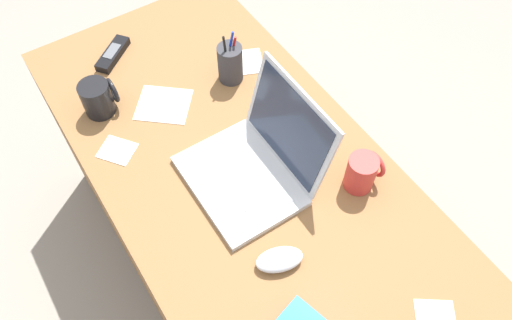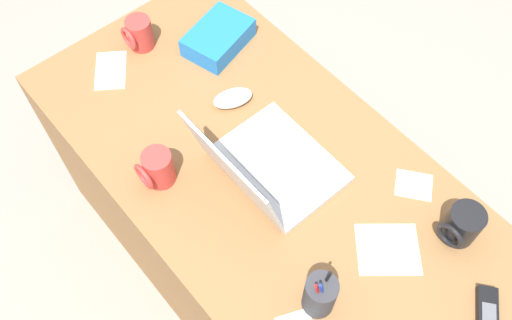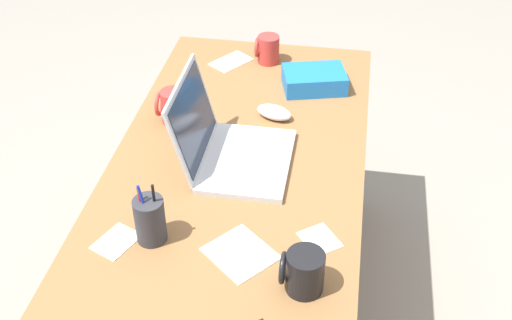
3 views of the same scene
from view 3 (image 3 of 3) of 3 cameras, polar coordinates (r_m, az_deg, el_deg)
desk at (r=2.00m, az=-1.63°, el=-8.65°), size 1.48×0.70×0.70m
laptop at (r=1.75m, az=-2.37°, el=1.15°), size 0.31×0.30×0.25m
computer_mouse at (r=1.95m, az=1.62°, el=4.26°), size 0.10×0.13×0.04m
coffee_mug_white at (r=1.42m, az=4.21°, el=-9.86°), size 0.09×0.10×0.10m
coffee_mug_tall at (r=2.24m, az=1.12°, el=9.81°), size 0.07×0.09×0.10m
coffee_mug_spare at (r=1.93m, az=-7.43°, el=4.75°), size 0.08×0.09×0.10m
pen_holder at (r=1.53m, az=-9.39°, el=-5.26°), size 0.07×0.07×0.17m
snack_bag at (r=2.10m, az=5.18°, el=7.11°), size 0.18×0.23×0.06m
paper_note_near_laptop at (r=1.58m, az=-12.29°, el=-7.08°), size 0.13×0.12×0.00m
paper_note_left at (r=2.26m, az=-2.23°, el=8.72°), size 0.16×0.15×0.00m
paper_note_right at (r=1.52m, az=-1.40°, el=-8.28°), size 0.20×0.20×0.00m
paper_note_front at (r=1.56m, az=5.67°, el=-7.04°), size 0.12×0.12×0.00m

